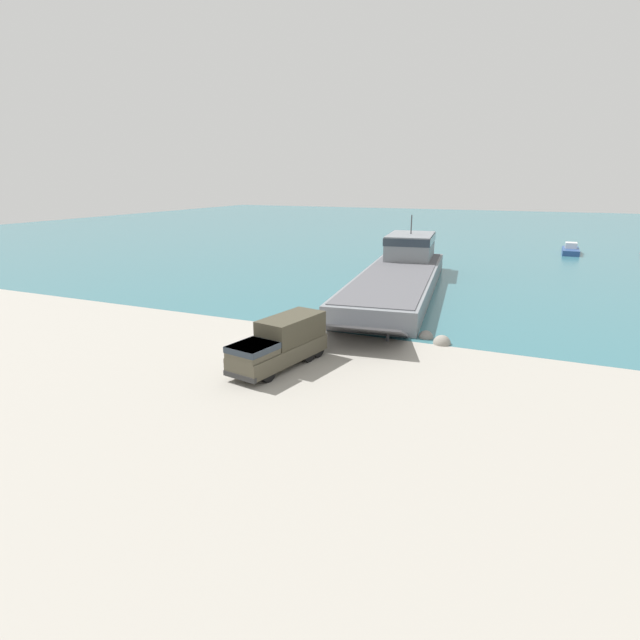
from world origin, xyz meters
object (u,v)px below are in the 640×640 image
(military_truck, at_px, (281,343))
(soldier_on_ramp, at_px, (259,342))
(mooring_bollard, at_px, (388,336))
(moored_boat_b, at_px, (571,250))
(landing_craft, at_px, (401,270))
(cargo_crate, at_px, (245,358))

(military_truck, xyz_separation_m, soldier_on_ramp, (-2.32, 1.17, -0.59))
(soldier_on_ramp, height_order, mooring_bollard, soldier_on_ramp)
(soldier_on_ramp, relative_size, moored_boat_b, 0.23)
(landing_craft, relative_size, soldier_on_ramp, 22.85)
(mooring_bollard, bearing_deg, military_truck, -122.24)
(soldier_on_ramp, relative_size, cargo_crate, 2.67)
(soldier_on_ramp, height_order, cargo_crate, soldier_on_ramp)
(mooring_bollard, bearing_deg, soldier_on_ramp, -137.44)
(soldier_on_ramp, bearing_deg, mooring_bollard, 41.05)
(cargo_crate, bearing_deg, military_truck, 8.32)
(moored_boat_b, height_order, cargo_crate, moored_boat_b)
(soldier_on_ramp, height_order, moored_boat_b, moored_boat_b)
(moored_boat_b, bearing_deg, military_truck, 74.00)
(military_truck, height_order, cargo_crate, military_truck)
(landing_craft, height_order, moored_boat_b, landing_craft)
(moored_boat_b, height_order, mooring_bollard, moored_boat_b)
(cargo_crate, bearing_deg, moored_boat_b, 71.44)
(landing_craft, height_order, soldier_on_ramp, landing_craft)
(soldier_on_ramp, bearing_deg, landing_craft, 82.62)
(mooring_bollard, bearing_deg, moored_boat_b, 75.77)
(mooring_bollard, bearing_deg, landing_craft, 102.29)
(soldier_on_ramp, bearing_deg, military_truck, -28.18)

